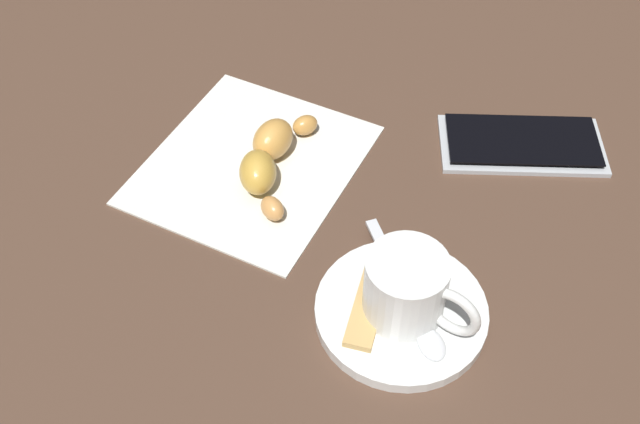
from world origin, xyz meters
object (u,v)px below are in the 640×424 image
teaspoon (414,310)px  napkin (252,164)px  saucer (401,312)px  espresso_cup (408,289)px  sugar_packet (368,308)px  cell_phone (522,143)px  croissant (270,156)px

teaspoon → napkin: bearing=-18.5°
napkin → saucer: bearing=160.2°
espresso_cup → sugar_packet: size_ratio=1.28×
saucer → napkin: 0.20m
saucer → sugar_packet: size_ratio=1.84×
saucer → cell_phone: bearing=-91.0°
sugar_packet → napkin: (0.17, -0.08, -0.01)m
saucer → teaspoon: bearing=-170.6°
teaspoon → cell_phone: teaspoon is taller
sugar_packet → teaspoon: bearing=103.1°
espresso_cup → croissant: size_ratio=0.71×
cell_phone → sugar_packet: bearing=84.2°
sugar_packet → cell_phone: sugar_packet is taller
sugar_packet → espresso_cup: bearing=105.8°
teaspoon → espresso_cup: bearing=19.2°
espresso_cup → sugar_packet: bearing=33.2°
saucer → cell_phone: (-0.00, -0.22, -0.00)m
espresso_cup → teaspoon: size_ratio=0.78×
napkin → sugar_packet: bearing=153.6°
napkin → croissant: 0.03m
cell_phone → napkin: bearing=38.3°
teaspoon → croissant: croissant is taller
teaspoon → sugar_packet: teaspoon is taller
espresso_cup → napkin: 0.20m
espresso_cup → napkin: size_ratio=0.47×
saucer → espresso_cup: size_ratio=1.44×
saucer → croissant: (0.17, -0.07, 0.01)m
croissant → sugar_packet: bearing=150.1°
saucer → croissant: croissant is taller
espresso_cup → teaspoon: (-0.01, -0.00, -0.02)m
napkin → espresso_cup: bearing=160.4°
sugar_packet → napkin: 0.19m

